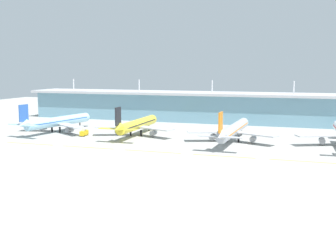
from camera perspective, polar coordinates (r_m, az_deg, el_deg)
ground_plane at (r=208.29m, az=-0.64°, el=-3.11°), size 600.00×600.00×0.00m
terminal_building at (r=315.04m, az=6.05°, el=2.54°), size 288.00×34.00×30.44m
airliner_nearest at (r=271.84m, az=-14.48°, el=0.57°), size 48.03×62.12×18.90m
airliner_near_middle at (r=249.64m, az=-4.18°, el=0.18°), size 48.80×61.05×18.90m
airliner_far_middle at (r=230.88m, az=8.65°, el=-0.50°), size 48.78×70.96×18.90m
taxiway_stripe_west at (r=234.73m, az=-17.88°, el=-2.25°), size 28.00×0.70×0.04m
taxiway_stripe_mid_west at (r=216.59m, az=-10.58°, el=-2.81°), size 28.00×0.70×0.04m
taxiway_stripe_centre at (r=202.58m, az=-2.11°, el=-3.41°), size 28.00×0.70×0.04m
taxiway_stripe_mid_east at (r=193.60m, az=7.39°, el=-4.00°), size 28.00×0.70×0.04m
taxiway_stripe_east at (r=190.34m, az=17.52°, el=-4.50°), size 28.00×0.70×0.04m
fuel_truck at (r=253.69m, az=-11.06°, el=-0.78°), size 3.35×7.43×4.95m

